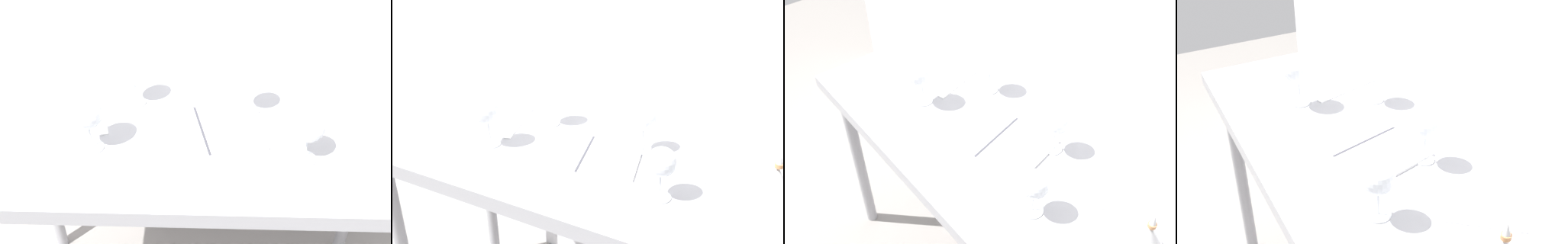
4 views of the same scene
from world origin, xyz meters
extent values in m
cube|color=#9A9A9F|center=(0.00, 0.00, 0.88)|extent=(1.40, 0.64, 0.04)
cube|color=#9A9A9F|center=(0.00, -0.33, 0.88)|extent=(1.40, 0.01, 0.05)
cylinder|color=#9A9A9F|center=(-0.64, 0.26, 0.43)|extent=(0.05, 0.05, 0.86)
cylinder|color=#9A9A9F|center=(0.64, 0.26, 0.43)|extent=(0.05, 0.05, 0.86)
cylinder|color=white|center=(-0.21, 0.15, 0.90)|extent=(0.07, 0.07, 0.00)
cylinder|color=white|center=(-0.21, 0.15, 0.95)|extent=(0.01, 0.01, 0.08)
sphere|color=white|center=(-0.21, 0.15, 1.02)|extent=(0.09, 0.09, 0.09)
cylinder|color=maroon|center=(-0.21, 0.15, 1.01)|extent=(0.06, 0.06, 0.02)
cylinder|color=white|center=(-0.31, -0.08, 0.90)|extent=(0.07, 0.07, 0.00)
cylinder|color=white|center=(-0.31, -0.08, 0.95)|extent=(0.01, 0.01, 0.08)
sphere|color=white|center=(-0.31, -0.08, 1.03)|extent=(0.10, 0.10, 0.10)
cylinder|color=maroon|center=(-0.31, -0.08, 1.01)|extent=(0.07, 0.07, 0.02)
cylinder|color=white|center=(0.16, 0.11, 0.90)|extent=(0.06, 0.06, 0.00)
cylinder|color=white|center=(0.16, 0.11, 0.95)|extent=(0.01, 0.01, 0.08)
sphere|color=white|center=(0.16, 0.11, 1.02)|extent=(0.08, 0.08, 0.08)
cylinder|color=maroon|center=(0.16, 0.11, 1.01)|extent=(0.06, 0.06, 0.02)
cylinder|color=white|center=(0.30, -0.11, 0.90)|extent=(0.07, 0.07, 0.00)
cylinder|color=white|center=(0.30, -0.11, 0.94)|extent=(0.01, 0.01, 0.08)
sphere|color=white|center=(0.30, -0.11, 1.02)|extent=(0.09, 0.09, 0.09)
cylinder|color=maroon|center=(0.30, -0.11, 1.00)|extent=(0.06, 0.06, 0.03)
cube|color=white|center=(-0.08, -0.02, 0.90)|extent=(0.23, 0.27, 0.01)
cube|color=white|center=(0.10, 0.02, 0.90)|extent=(0.23, 0.27, 0.01)
cube|color=#3F3F47|center=(0.01, 0.00, 0.90)|extent=(0.06, 0.23, 0.01)
cube|color=white|center=(0.40, 0.15, 0.90)|extent=(0.27, 0.27, 0.00)
cube|color=white|center=(-0.39, 0.09, 0.90)|extent=(0.23, 0.30, 0.00)
camera|label=1|loc=(0.02, -1.12, 1.81)|focal=43.24mm
camera|label=2|loc=(0.64, -1.19, 1.68)|focal=43.89mm
camera|label=3|loc=(0.91, -0.79, 2.07)|focal=45.48mm
camera|label=4|loc=(1.17, -0.59, 1.79)|focal=48.27mm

